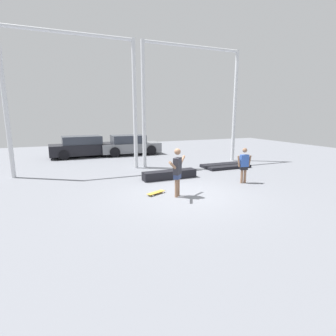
{
  "coord_description": "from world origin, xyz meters",
  "views": [
    {
      "loc": [
        -4.0,
        -8.1,
        2.8
      ],
      "look_at": [
        -0.12,
        1.15,
        0.76
      ],
      "focal_mm": 28.0,
      "sensor_mm": 36.0,
      "label": 1
    }
  ],
  "objects_px": {
    "skateboard": "(156,193)",
    "parked_car_grey": "(130,145)",
    "skateboarder": "(177,170)",
    "grind_box": "(170,175)",
    "parked_car_black": "(84,147)",
    "bystander": "(244,164)",
    "manual_pad": "(225,166)"
  },
  "relations": [
    {
      "from": "parked_car_grey",
      "to": "skateboarder",
      "type": "bearing_deg",
      "value": -94.98
    },
    {
      "from": "grind_box",
      "to": "parked_car_grey",
      "type": "xyz_separation_m",
      "value": [
        0.22,
        7.77,
        0.49
      ]
    },
    {
      "from": "skateboard",
      "to": "parked_car_black",
      "type": "height_order",
      "value": "parked_car_black"
    },
    {
      "from": "parked_car_grey",
      "to": "grind_box",
      "type": "bearing_deg",
      "value": -91.08
    },
    {
      "from": "skateboard",
      "to": "manual_pad",
      "type": "distance_m",
      "value": 6.07
    },
    {
      "from": "manual_pad",
      "to": "grind_box",
      "type": "bearing_deg",
      "value": -162.49
    },
    {
      "from": "skateboard",
      "to": "manual_pad",
      "type": "relative_size",
      "value": 0.31
    },
    {
      "from": "parked_car_black",
      "to": "parked_car_grey",
      "type": "height_order",
      "value": "parked_car_black"
    },
    {
      "from": "skateboarder",
      "to": "bystander",
      "type": "xyz_separation_m",
      "value": [
        3.33,
        0.63,
        -0.14
      ]
    },
    {
      "from": "skateboard",
      "to": "parked_car_grey",
      "type": "height_order",
      "value": "parked_car_grey"
    },
    {
      "from": "grind_box",
      "to": "bystander",
      "type": "distance_m",
      "value": 3.23
    },
    {
      "from": "grind_box",
      "to": "parked_car_black",
      "type": "distance_m",
      "value": 8.51
    },
    {
      "from": "skateboarder",
      "to": "grind_box",
      "type": "relative_size",
      "value": 0.69
    },
    {
      "from": "parked_car_grey",
      "to": "bystander",
      "type": "distance_m",
      "value": 9.91
    },
    {
      "from": "parked_car_grey",
      "to": "bystander",
      "type": "height_order",
      "value": "bystander"
    },
    {
      "from": "skateboard",
      "to": "manual_pad",
      "type": "xyz_separation_m",
      "value": [
        5.18,
        3.17,
        0.01
      ]
    },
    {
      "from": "parked_car_grey",
      "to": "bystander",
      "type": "bearing_deg",
      "value": -75.79
    },
    {
      "from": "parked_car_black",
      "to": "parked_car_grey",
      "type": "relative_size",
      "value": 1.1
    },
    {
      "from": "manual_pad",
      "to": "parked_car_black",
      "type": "xyz_separation_m",
      "value": [
        -6.69,
        6.79,
        0.6
      ]
    },
    {
      "from": "skateboard",
      "to": "skateboarder",
      "type": "bearing_deg",
      "value": -66.54
    },
    {
      "from": "skateboard",
      "to": "grind_box",
      "type": "height_order",
      "value": "grind_box"
    },
    {
      "from": "parked_car_black",
      "to": "parked_car_grey",
      "type": "distance_m",
      "value": 3.11
    },
    {
      "from": "parked_car_black",
      "to": "parked_car_grey",
      "type": "xyz_separation_m",
      "value": [
        3.1,
        -0.23,
        -0.01
      ]
    },
    {
      "from": "skateboarder",
      "to": "grind_box",
      "type": "distance_m",
      "value": 2.72
    },
    {
      "from": "grind_box",
      "to": "manual_pad",
      "type": "distance_m",
      "value": 3.99
    },
    {
      "from": "skateboarder",
      "to": "parked_car_grey",
      "type": "relative_size",
      "value": 0.41
    },
    {
      "from": "parked_car_grey",
      "to": "parked_car_black",
      "type": "bearing_deg",
      "value": 176.34
    },
    {
      "from": "manual_pad",
      "to": "skateboarder",
      "type": "bearing_deg",
      "value": -141.08
    },
    {
      "from": "skateboard",
      "to": "bystander",
      "type": "distance_m",
      "value": 4.0
    },
    {
      "from": "skateboarder",
      "to": "parked_car_black",
      "type": "bearing_deg",
      "value": 56.54
    },
    {
      "from": "skateboarder",
      "to": "manual_pad",
      "type": "xyz_separation_m",
      "value": [
        4.58,
        3.7,
        -0.88
      ]
    },
    {
      "from": "manual_pad",
      "to": "bystander",
      "type": "height_order",
      "value": "bystander"
    }
  ]
}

